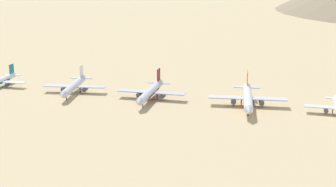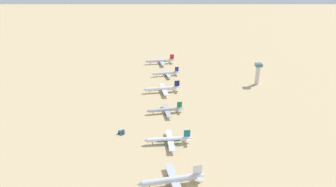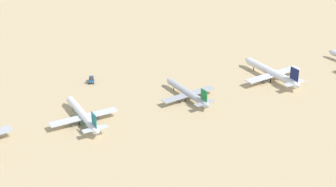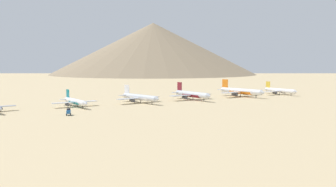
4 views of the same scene
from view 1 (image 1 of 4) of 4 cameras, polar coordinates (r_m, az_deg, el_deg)
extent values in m
cylinder|color=white|center=(313.44, -19.15, 1.39)|extent=(33.72, 5.10, 3.55)
cone|color=white|center=(328.51, -17.53, 2.15)|extent=(2.76, 3.31, 3.19)
cube|color=#14727F|center=(324.80, -17.88, 2.73)|extent=(5.14, 0.56, 6.53)
cube|color=silver|center=(326.08, -17.78, 2.10)|extent=(3.50, 11.33, 0.34)
cube|color=silver|center=(314.74, -19.01, 1.34)|extent=(6.13, 31.91, 0.42)
cylinder|color=#4C4C54|center=(311.56, -18.18, 1.03)|extent=(4.01, 2.33, 2.15)
cylinder|color=black|center=(314.62, -18.53, 1.10)|extent=(0.41, 0.41, 3.56)
cylinder|color=#14727F|center=(313.50, -19.15, 1.34)|extent=(18.62, 4.41, 3.55)
cylinder|color=silver|center=(287.99, -10.99, 0.90)|extent=(38.98, 10.29, 4.10)
cone|color=silver|center=(268.55, -12.27, -0.23)|extent=(4.05, 4.52, 4.02)
cone|color=silver|center=(307.46, -9.88, 1.88)|extent=(3.57, 4.13, 3.69)
cube|color=white|center=(302.74, -10.12, 2.59)|extent=(5.92, 1.33, 7.55)
cube|color=#B6BBC5|center=(304.34, -10.04, 1.82)|extent=(5.49, 13.33, 0.39)
cube|color=#B6BBC5|center=(289.67, -10.89, 0.85)|extent=(11.22, 37.06, 0.49)
cylinder|color=#4C4C54|center=(287.46, -9.69, 0.49)|extent=(4.87, 3.18, 2.48)
cylinder|color=#4C4C54|center=(291.16, -12.14, 0.55)|extent=(4.87, 3.18, 2.48)
cylinder|color=black|center=(275.05, -11.83, -0.37)|extent=(0.47, 0.47, 4.12)
cylinder|color=black|center=(290.32, -10.28, 0.55)|extent=(0.47, 0.47, 4.12)
cylinder|color=black|center=(291.92, -11.34, 0.58)|extent=(0.47, 0.47, 4.12)
cylinder|color=white|center=(288.07, -10.98, 0.85)|extent=(21.74, 7.49, 4.11)
cylinder|color=silver|center=(269.66, -2.06, 0.24)|extent=(40.85, 5.50, 4.30)
cone|color=silver|center=(249.19, -3.42, -1.07)|extent=(3.74, 4.32, 4.21)
cone|color=silver|center=(290.17, -0.90, 1.35)|extent=(3.28, 3.96, 3.87)
cube|color=maroon|center=(285.14, -1.11, 2.13)|extent=(6.23, 0.58, 7.92)
cube|color=#B6BBC5|center=(286.88, -1.07, 1.27)|extent=(4.02, 13.68, 0.41)
cube|color=#B6BBC5|center=(271.43, -1.96, 0.18)|extent=(6.79, 38.62, 0.51)
cylinder|color=#4C4C54|center=(269.33, -0.62, -0.28)|extent=(4.83, 2.74, 2.60)
cylinder|color=#4C4C54|center=(272.84, -3.38, -0.10)|extent=(4.83, 2.74, 2.60)
cylinder|color=black|center=(256.07, -2.98, -1.21)|extent=(0.50, 0.50, 4.32)
cylinder|color=black|center=(272.23, -1.30, -0.17)|extent=(0.50, 0.50, 4.32)
cylinder|color=black|center=(273.75, -2.49, -0.10)|extent=(0.50, 0.50, 4.32)
cylinder|color=maroon|center=(269.74, -2.06, 0.17)|extent=(22.52, 4.97, 4.31)
cylinder|color=silver|center=(260.06, 9.33, -0.46)|extent=(44.17, 10.31, 4.64)
cone|color=silver|center=(237.14, 9.46, -2.03)|extent=(4.46, 5.01, 4.55)
cone|color=silver|center=(282.91, 9.22, 0.85)|extent=(3.93, 4.58, 4.17)
cube|color=orange|center=(277.33, 9.29, 1.71)|extent=(6.71, 1.30, 8.54)
cube|color=silver|center=(279.25, 9.24, 0.76)|extent=(5.78, 15.03, 0.44)
cube|color=silver|center=(262.04, 9.31, -0.52)|extent=(11.45, 41.94, 0.55)
cylinder|color=#4C4C54|center=(261.91, 10.90, -0.99)|extent=(5.45, 3.45, 2.81)
cylinder|color=#4C4C54|center=(261.43, 7.70, -0.87)|extent=(5.45, 3.45, 2.81)
cylinder|color=black|center=(244.86, 9.39, -2.15)|extent=(0.54, 0.54, 4.66)
cylinder|color=black|center=(263.88, 9.98, -0.88)|extent=(0.54, 0.54, 4.66)
cylinder|color=black|center=(263.67, 8.60, -0.83)|extent=(0.54, 0.54, 4.66)
cylinder|color=orange|center=(260.15, 9.33, -0.53)|extent=(24.57, 7.75, 4.65)
cylinder|color=#4C4C54|center=(258.03, 18.05, -1.86)|extent=(4.11, 2.26, 2.24)
cylinder|color=black|center=(259.99, 18.76, -1.85)|extent=(0.43, 0.43, 3.73)
camera|label=2|loc=(248.28, 26.78, 27.91)|focal=33.53mm
camera|label=3|loc=(477.33, 1.20, 21.00)|focal=58.05mm
camera|label=4|loc=(266.84, -76.36, -5.99)|focal=42.53mm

